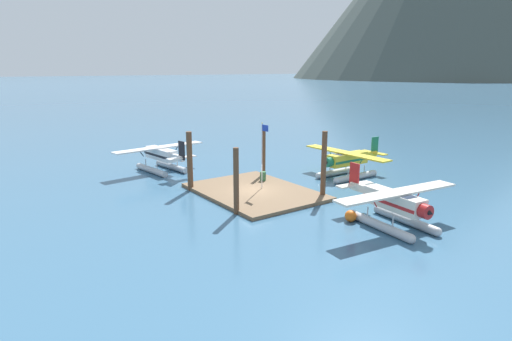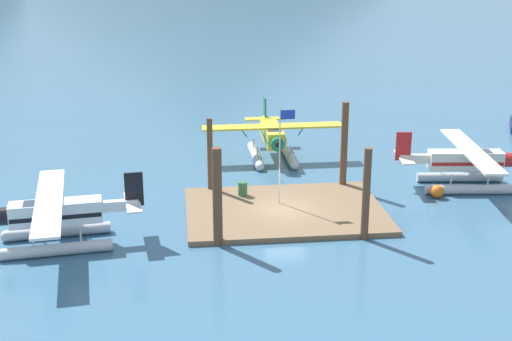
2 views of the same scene
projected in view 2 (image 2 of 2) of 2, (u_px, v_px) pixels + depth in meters
ground_plane at (285, 213)px, 42.83m from camera, size 1200.00×1200.00×0.00m
dock_platform at (285, 211)px, 42.78m from camera, size 11.85×8.73×0.30m
piling_near_left at (217, 197)px, 37.54m from camera, size 0.52×0.52×5.44m
piling_near_right at (366, 194)px, 38.31m from camera, size 0.43×0.43×5.21m
piling_far_left at (210, 156)px, 45.50m from camera, size 0.36×0.36×5.00m
piling_far_right at (344, 146)px, 46.27m from camera, size 0.45×0.45×5.84m
flagpole at (282, 144)px, 42.48m from camera, size 0.95×0.10×6.02m
fuel_drum at (243, 189)px, 44.82m from camera, size 0.62×0.62×0.88m
mooring_buoy at (437, 191)px, 45.25m from camera, size 0.86×0.86×0.86m
seaplane_white_port_aft at (56, 219)px, 37.74m from camera, size 7.95×10.49×3.84m
seaplane_yellow_bow_centre at (272, 139)px, 52.90m from camera, size 10.40×7.98×3.84m
seaplane_cream_stbd_fwd at (465, 165)px, 46.71m from camera, size 7.95×10.49×3.84m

